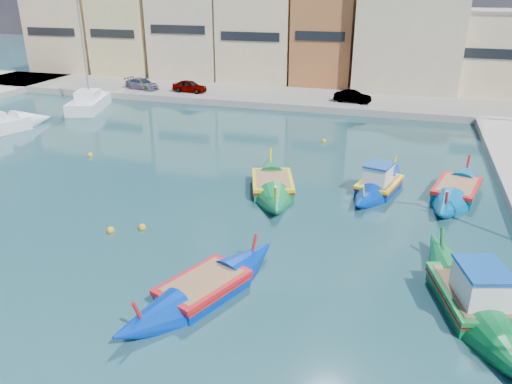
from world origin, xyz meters
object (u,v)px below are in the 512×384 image
at_px(church_block, 412,7).
at_px(luzzu_blue_cabin, 379,186).
at_px(luzzu_cyan_mid, 456,192).
at_px(luzzu_blue_south, 203,290).
at_px(luzzu_green, 273,186).
at_px(yacht_north, 95,100).
at_px(yacht_midnorth, 12,124).
at_px(luzzu_turquoise_cabin, 471,299).

relative_size(church_block, luzzu_blue_cabin, 2.52).
relative_size(luzzu_cyan_mid, luzzu_blue_south, 1.06).
distance_m(luzzu_green, yacht_north, 26.52).
bearing_deg(luzzu_green, luzzu_cyan_mid, 12.50).
relative_size(church_block, luzzu_green, 2.24).
xyz_separation_m(luzzu_blue_cabin, yacht_midnorth, (-28.52, 4.53, 0.11)).
bearing_deg(luzzu_green, luzzu_blue_cabin, 16.40).
height_order(luzzu_turquoise_cabin, yacht_midnorth, yacht_midnorth).
height_order(church_block, yacht_midnorth, church_block).
height_order(church_block, luzzu_cyan_mid, church_block).
height_order(luzzu_blue_cabin, yacht_north, yacht_north).
height_order(church_block, yacht_north, church_block).
bearing_deg(luzzu_turquoise_cabin, church_block, 95.01).
bearing_deg(luzzu_cyan_mid, luzzu_turquoise_cabin, -90.93).
bearing_deg(luzzu_turquoise_cabin, luzzu_cyan_mid, 89.07).
bearing_deg(church_block, luzzu_turquoise_cabin, -84.99).
relative_size(luzzu_turquoise_cabin, luzzu_green, 1.11).
height_order(luzzu_cyan_mid, luzzu_green, luzzu_green).
height_order(luzzu_green, yacht_midnorth, yacht_midnorth).
xyz_separation_m(luzzu_turquoise_cabin, luzzu_green, (-9.54, 8.37, -0.08)).
relative_size(luzzu_blue_cabin, luzzu_green, 0.89).
bearing_deg(luzzu_green, luzzu_turquoise_cabin, -41.27).
xyz_separation_m(luzzu_turquoise_cabin, luzzu_blue_south, (-9.36, -2.07, -0.11)).
distance_m(luzzu_cyan_mid, yacht_north, 33.96).
relative_size(luzzu_turquoise_cabin, luzzu_cyan_mid, 1.07).
distance_m(luzzu_blue_south, yacht_midnorth, 28.43).
bearing_deg(church_block, luzzu_blue_south, -98.30).
xyz_separation_m(luzzu_cyan_mid, luzzu_green, (-9.71, -2.15, 0.01)).
distance_m(luzzu_cyan_mid, yacht_midnorth, 32.84).
bearing_deg(luzzu_cyan_mid, luzzu_blue_cabin, -173.12).
relative_size(luzzu_turquoise_cabin, yacht_midnorth, 0.86).
distance_m(church_block, yacht_north, 32.41).
bearing_deg(luzzu_blue_cabin, church_block, 89.01).
relative_size(luzzu_blue_cabin, luzzu_cyan_mid, 0.86).
bearing_deg(church_block, luzzu_cyan_mid, -82.80).
xyz_separation_m(luzzu_blue_cabin, luzzu_cyan_mid, (4.06, 0.49, -0.05)).
relative_size(luzzu_turquoise_cabin, luzzu_blue_cabin, 1.24).
height_order(luzzu_blue_cabin, luzzu_blue_south, luzzu_blue_cabin).
bearing_deg(luzzu_cyan_mid, luzzu_blue_south, -127.11).
bearing_deg(luzzu_turquoise_cabin, luzzu_blue_cabin, 111.21).
bearing_deg(luzzu_blue_cabin, luzzu_cyan_mid, 6.88).
height_order(luzzu_blue_south, yacht_midnorth, yacht_midnorth).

